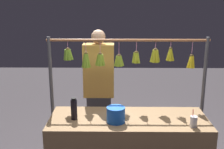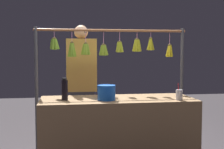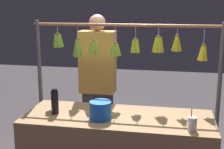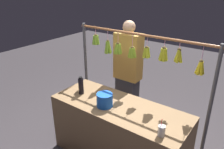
{
  "view_description": "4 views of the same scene",
  "coord_description": "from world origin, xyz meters",
  "px_view_note": "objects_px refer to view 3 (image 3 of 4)",
  "views": [
    {
      "loc": [
        0.15,
        3.01,
        2.15
      ],
      "look_at": [
        0.19,
        0.0,
        1.36
      ],
      "focal_mm": 45.39,
      "sensor_mm": 36.0,
      "label": 1
    },
    {
      "loc": [
        0.6,
        3.54,
        1.39
      ],
      "look_at": [
        0.06,
        0.0,
        1.13
      ],
      "focal_mm": 49.09,
      "sensor_mm": 36.0,
      "label": 2
    },
    {
      "loc": [
        -0.49,
        2.87,
        1.92
      ],
      "look_at": [
        0.06,
        0.0,
        1.25
      ],
      "focal_mm": 51.52,
      "sensor_mm": 36.0,
      "label": 3
    },
    {
      "loc": [
        -1.38,
        2.02,
        2.33
      ],
      "look_at": [
        0.11,
        0.0,
        1.25
      ],
      "focal_mm": 35.86,
      "sensor_mm": 36.0,
      "label": 4
    }
  ],
  "objects_px": {
    "vendor_person": "(98,89)",
    "water_bottle": "(55,102)",
    "blue_bucket": "(100,110)",
    "drink_cup": "(192,124)"
  },
  "relations": [
    {
      "from": "vendor_person",
      "to": "water_bottle",
      "type": "bearing_deg",
      "value": 74.45
    },
    {
      "from": "water_bottle",
      "to": "vendor_person",
      "type": "bearing_deg",
      "value": -105.55
    },
    {
      "from": "water_bottle",
      "to": "blue_bucket",
      "type": "distance_m",
      "value": 0.48
    },
    {
      "from": "blue_bucket",
      "to": "vendor_person",
      "type": "xyz_separation_m",
      "value": [
        0.24,
        -0.9,
        -0.06
      ]
    },
    {
      "from": "drink_cup",
      "to": "vendor_person",
      "type": "relative_size",
      "value": 0.11
    },
    {
      "from": "water_bottle",
      "to": "blue_bucket",
      "type": "bearing_deg",
      "value": 171.86
    },
    {
      "from": "blue_bucket",
      "to": "drink_cup",
      "type": "distance_m",
      "value": 0.83
    },
    {
      "from": "water_bottle",
      "to": "drink_cup",
      "type": "bearing_deg",
      "value": 172.12
    },
    {
      "from": "water_bottle",
      "to": "blue_bucket",
      "type": "xyz_separation_m",
      "value": [
        -0.47,
        0.07,
        -0.04
      ]
    },
    {
      "from": "water_bottle",
      "to": "blue_bucket",
      "type": "height_order",
      "value": "water_bottle"
    }
  ]
}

